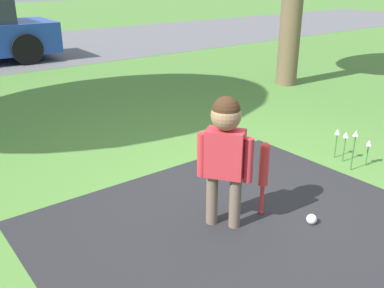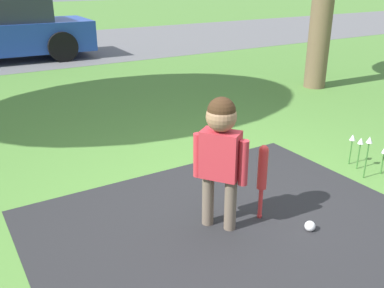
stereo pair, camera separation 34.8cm
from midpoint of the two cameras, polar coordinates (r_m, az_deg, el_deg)
The scene contains 5 objects.
ground_plane at distance 3.74m, azimuth 4.61°, elevation -8.00°, with size 60.00×60.00×0.00m, color #518438.
child at distance 3.13m, azimuth 1.29°, elevation -0.17°, with size 0.30×0.36×1.05m.
baseball_bat at distance 3.41m, azimuth 6.70°, elevation -3.36°, with size 0.08×0.08×0.64m.
sports_ball at distance 3.52m, azimuth 12.93°, elevation -9.82°, with size 0.08×0.08×0.08m.
flower_bed at distance 4.60m, azimuth 18.52°, elevation 0.72°, with size 0.28×0.38×0.43m.
Camera 1 is at (-2.35, -2.28, 1.85)m, focal length 40.00 mm.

